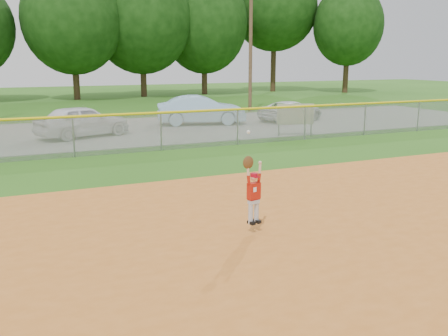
# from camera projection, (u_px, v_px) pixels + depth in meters

# --- Properties ---
(ground) EXTENTS (120.00, 120.00, 0.00)m
(ground) POSITION_uv_depth(u_px,v_px,m) (297.00, 226.00, 10.82)
(ground) COLOR #2A5F15
(ground) RESTS_ON ground
(clay_infield) EXTENTS (24.00, 16.00, 0.04)m
(clay_infield) POSITION_uv_depth(u_px,v_px,m) (395.00, 281.00, 8.14)
(clay_infield) COLOR #C46923
(clay_infield) RESTS_ON ground
(parking_strip) EXTENTS (44.00, 10.00, 0.03)m
(parking_strip) POSITION_uv_depth(u_px,v_px,m) (127.00, 131.00, 25.10)
(parking_strip) COLOR gray
(parking_strip) RESTS_ON ground
(car_white_a) EXTENTS (4.62, 3.09, 1.46)m
(car_white_a) POSITION_uv_depth(u_px,v_px,m) (83.00, 121.00, 22.85)
(car_white_a) COLOR white
(car_white_a) RESTS_ON parking_strip
(car_blue) EXTENTS (5.02, 2.80, 1.57)m
(car_blue) POSITION_uv_depth(u_px,v_px,m) (201.00, 110.00, 27.22)
(car_blue) COLOR #97C3E2
(car_blue) RESTS_ON parking_strip
(car_white_b) EXTENTS (4.47, 2.98, 1.14)m
(car_white_b) POSITION_uv_depth(u_px,v_px,m) (292.00, 111.00, 28.79)
(car_white_b) COLOR white
(car_white_b) RESTS_ON parking_strip
(sponsor_sign) EXTENTS (1.64, 0.61, 1.53)m
(sponsor_sign) POSITION_uv_depth(u_px,v_px,m) (295.00, 115.00, 23.04)
(sponsor_sign) COLOR gray
(sponsor_sign) RESTS_ON ground
(outfield_fence) EXTENTS (40.06, 0.10, 1.55)m
(outfield_fence) POSITION_uv_depth(u_px,v_px,m) (161.00, 128.00, 19.56)
(outfield_fence) COLOR gray
(outfield_fence) RESTS_ON ground
(power_lines) EXTENTS (19.40, 0.24, 9.00)m
(power_lines) POSITION_uv_depth(u_px,v_px,m) (117.00, 40.00, 29.85)
(power_lines) COLOR #4C3823
(power_lines) RESTS_ON ground
(tree_line) EXTENTS (62.37, 13.00, 14.43)m
(tree_line) POSITION_uv_depth(u_px,v_px,m) (76.00, 12.00, 43.41)
(tree_line) COLOR #422D1C
(tree_line) RESTS_ON ground
(ballplayer) EXTENTS (0.48, 0.24, 1.95)m
(ballplayer) POSITION_uv_depth(u_px,v_px,m) (253.00, 190.00, 10.16)
(ballplayer) COLOR silver
(ballplayer) RESTS_ON ground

